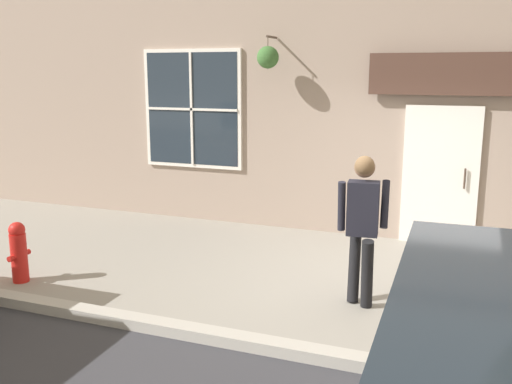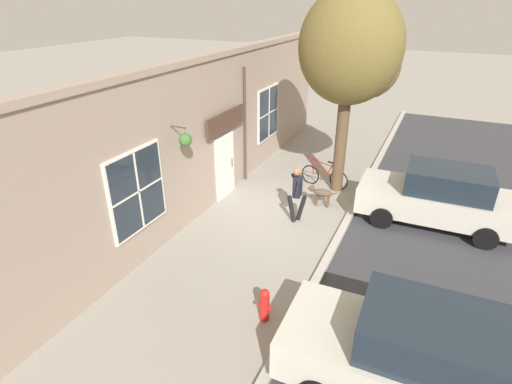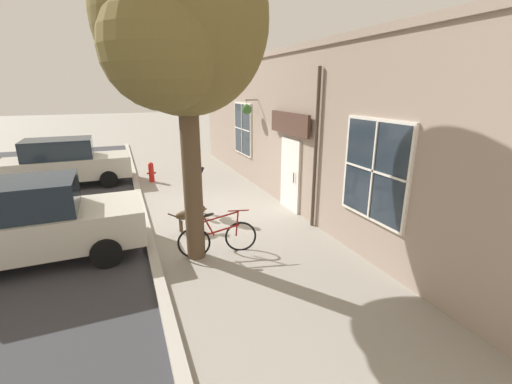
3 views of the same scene
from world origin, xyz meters
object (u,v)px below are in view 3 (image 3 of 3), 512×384
(fire_hydrant, at_px, (151,172))
(leaning_bicycle, at_px, (218,238))
(pedestrian_walking, at_px, (193,179))
(dog_on_leash, at_px, (190,214))
(street_tree_by_curb, at_px, (179,27))
(parked_car_mid_block, at_px, (28,222))
(parked_car_nearest_curb, at_px, (66,163))

(fire_hydrant, bearing_deg, leaning_bicycle, 96.27)
(pedestrian_walking, xyz_separation_m, dog_on_leash, (0.37, 1.24, -0.58))
(street_tree_by_curb, bearing_deg, parked_car_mid_block, -20.49)
(parked_car_mid_block, bearing_deg, dog_on_leash, -174.14)
(street_tree_by_curb, height_order, leaning_bicycle, street_tree_by_curb)
(dog_on_leash, distance_m, fire_hydrant, 5.37)
(pedestrian_walking, bearing_deg, parked_car_mid_block, 23.00)
(street_tree_by_curb, bearing_deg, dog_on_leash, -99.97)
(parked_car_mid_block, distance_m, fire_hydrant, 6.43)
(pedestrian_walking, distance_m, parked_car_mid_block, 4.06)
(parked_car_mid_block, bearing_deg, pedestrian_walking, -157.00)
(parked_car_nearest_curb, bearing_deg, leaning_bicycle, 116.59)
(parked_car_mid_block, xyz_separation_m, fire_hydrant, (-2.93, -5.70, -0.48))
(street_tree_by_curb, bearing_deg, parked_car_nearest_curb, -67.25)
(fire_hydrant, bearing_deg, pedestrian_walking, 101.12)
(leaning_bicycle, bearing_deg, pedestrian_walking, -91.29)
(pedestrian_walking, bearing_deg, leaning_bicycle, 88.71)
(dog_on_leash, xyz_separation_m, street_tree_by_curb, (0.26, 1.50, 4.08))
(pedestrian_walking, distance_m, street_tree_by_curb, 4.49)
(parked_car_mid_block, height_order, fire_hydrant, parked_car_mid_block)
(parked_car_nearest_curb, distance_m, fire_hydrant, 3.03)
(leaning_bicycle, height_order, parked_car_mid_block, parked_car_mid_block)
(leaning_bicycle, distance_m, parked_car_nearest_curb, 8.26)
(leaning_bicycle, bearing_deg, parked_car_mid_block, -16.80)
(pedestrian_walking, relative_size, parked_car_mid_block, 0.39)
(dog_on_leash, distance_m, leaning_bicycle, 1.49)
(dog_on_leash, bearing_deg, leaning_bicycle, 102.17)
(parked_car_mid_block, bearing_deg, fire_hydrant, -117.19)
(pedestrian_walking, height_order, parked_car_nearest_curb, parked_car_nearest_curb)
(parked_car_mid_block, bearing_deg, parked_car_nearest_curb, -89.89)
(fire_hydrant, bearing_deg, parked_car_mid_block, 62.81)
(dog_on_leash, xyz_separation_m, parked_car_nearest_curb, (3.37, -5.91, 0.43))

